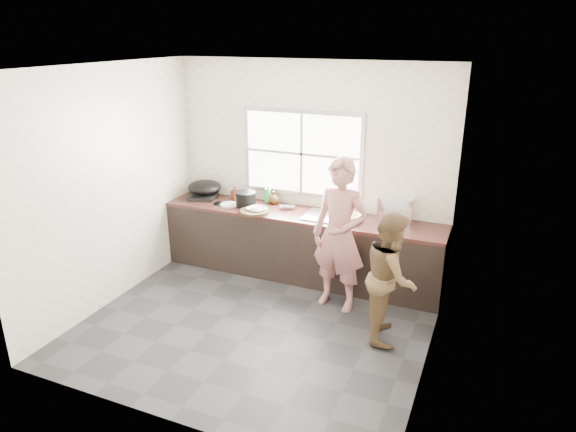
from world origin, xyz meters
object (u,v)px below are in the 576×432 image
at_px(dish_rack, 396,208).
at_px(bowl_held, 337,223).
at_px(plate_food, 230,205).
at_px(bowl_crabs, 350,219).
at_px(bottle_green, 268,193).
at_px(cutting_board, 254,211).
at_px(person_side, 391,277).
at_px(black_pot, 246,199).
at_px(bottle_brown_short, 274,198).
at_px(bottle_brown_tall, 235,193).
at_px(bowl_mince, 257,210).
at_px(pot_lid_left, 222,204).
at_px(woman, 339,240).
at_px(pot_lid_right, 234,204).
at_px(burner, 203,196).
at_px(wok, 205,187).
at_px(glass_jar, 253,198).

bearing_deg(dish_rack, bowl_held, -144.04).
bearing_deg(plate_food, bowl_crabs, 1.25).
bearing_deg(bottle_green, bowl_crabs, -12.57).
height_order(cutting_board, bowl_crabs, bowl_crabs).
distance_m(person_side, bottle_green, 2.27).
height_order(bowl_held, black_pot, black_pot).
bearing_deg(black_pot, cutting_board, -41.95).
xyz_separation_m(black_pot, bottle_green, (0.20, 0.24, 0.04)).
relative_size(bottle_green, bottle_brown_short, 1.64).
xyz_separation_m(bowl_crabs, bottle_brown_tall, (-1.67, 0.22, 0.05)).
distance_m(bowl_mince, bottle_brown_short, 0.40).
height_order(black_pot, pot_lid_left, black_pot).
xyz_separation_m(person_side, bowl_crabs, (-0.71, 0.91, 0.22)).
relative_size(woman, black_pot, 6.28).
relative_size(cutting_board, bowl_held, 2.04).
bearing_deg(pot_lid_right, plate_food, -112.60).
distance_m(bowl_mince, pot_lid_left, 0.57).
xyz_separation_m(bowl_mince, pot_lid_left, (-0.56, 0.10, -0.02)).
height_order(black_pot, bottle_brown_tall, black_pot).
distance_m(cutting_board, pot_lid_right, 0.45).
xyz_separation_m(bottle_green, pot_lid_left, (-0.52, -0.31, -0.13)).
relative_size(burner, wok, 0.78).
bearing_deg(burner, person_side, -19.55).
distance_m(bowl_mince, bowl_crabs, 1.18).
bearing_deg(pot_lid_right, bottle_brown_tall, 113.01).
relative_size(bowl_crabs, bottle_brown_short, 1.36).
relative_size(bottle_green, pot_lid_left, 1.12).
height_order(cutting_board, pot_lid_left, cutting_board).
bearing_deg(bottle_brown_tall, woman, -23.18).
distance_m(bowl_mince, pot_lid_right, 0.45).
distance_m(bottle_brown_short, wok, 0.99).
bearing_deg(bottle_green, plate_food, -143.74).
height_order(bottle_green, bottle_brown_tall, bottle_green).
bearing_deg(pot_lid_left, glass_jar, 41.85).
relative_size(bottle_green, dish_rack, 0.66).
xyz_separation_m(bowl_held, bottle_brown_tall, (-1.57, 0.39, 0.06)).
relative_size(glass_jar, wok, 0.21).
bearing_deg(burner, bowl_crabs, -2.52).
height_order(woman, glass_jar, woman).
xyz_separation_m(bowl_crabs, pot_lid_left, (-1.73, -0.04, -0.03)).
bearing_deg(bowl_held, bowl_mince, 178.27).
bearing_deg(person_side, bottle_brown_tall, 52.36).
height_order(woman, cutting_board, woman).
distance_m(cutting_board, glass_jar, 0.47).
height_order(woman, bowl_held, woman).
relative_size(bottle_brown_short, wok, 0.35).
bearing_deg(bottle_green, black_pot, -130.07).
distance_m(plate_food, bottle_brown_short, 0.59).
relative_size(dish_rack, pot_lid_right, 1.52).
bearing_deg(dish_rack, pot_lid_right, -173.55).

